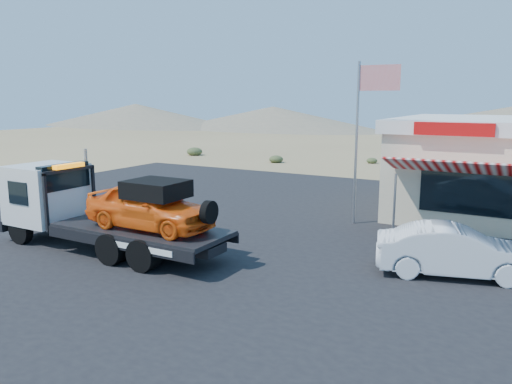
% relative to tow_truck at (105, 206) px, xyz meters
% --- Properties ---
extents(ground, '(120.00, 120.00, 0.00)m').
position_rel_tow_truck_xyz_m(ground, '(0.99, 2.53, -1.41)').
color(ground, olive).
rests_on(ground, ground).
extents(asphalt_lot, '(32.00, 24.00, 0.02)m').
position_rel_tow_truck_xyz_m(asphalt_lot, '(2.99, 5.53, -1.40)').
color(asphalt_lot, black).
rests_on(asphalt_lot, ground).
extents(tow_truck, '(7.85, 2.33, 2.62)m').
position_rel_tow_truck_xyz_m(tow_truck, '(0.00, 0.00, 0.00)').
color(tow_truck, black).
rests_on(tow_truck, asphalt_lot).
extents(white_sedan, '(4.34, 2.49, 1.35)m').
position_rel_tow_truck_xyz_m(white_sedan, '(9.87, 2.86, -0.72)').
color(white_sedan, silver).
rests_on(white_sedan, asphalt_lot).
extents(flagpole, '(1.55, 0.10, 6.00)m').
position_rel_tow_truck_xyz_m(flagpole, '(5.92, 7.03, 2.35)').
color(flagpole, '#99999E').
rests_on(flagpole, asphalt_lot).
extents(desert_scrub, '(22.00, 29.16, 0.70)m').
position_rel_tow_truck_xyz_m(desert_scrub, '(-12.33, 12.62, -1.13)').
color(desert_scrub, '#354625').
rests_on(desert_scrub, ground).
extents(distant_hills, '(126.00, 48.00, 4.20)m').
position_rel_tow_truck_xyz_m(distant_hills, '(-8.79, 57.67, 0.47)').
color(distant_hills, '#726B59').
rests_on(distant_hills, ground).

